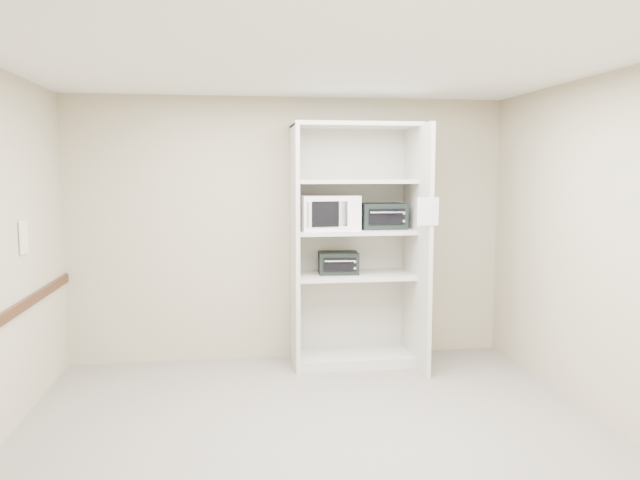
{
  "coord_description": "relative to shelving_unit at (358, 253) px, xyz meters",
  "views": [
    {
      "loc": [
        -0.59,
        -4.41,
        1.94
      ],
      "look_at": [
        0.23,
        1.41,
        1.3
      ],
      "focal_mm": 35.0,
      "sensor_mm": 36.0,
      "label": 1
    }
  ],
  "objects": [
    {
      "name": "toaster_oven_lower",
      "position": [
        -0.2,
        0.03,
        -0.1
      ],
      "size": [
        0.41,
        0.32,
        0.22
      ],
      "primitive_type": "cube",
      "rotation": [
        0.0,
        0.0,
        -0.07
      ],
      "color": "black",
      "rests_on": "shelving_unit"
    },
    {
      "name": "wall_poster",
      "position": [
        -2.9,
        -0.9,
        0.3
      ],
      "size": [
        0.01,
        0.19,
        0.27
      ],
      "primitive_type": "cube",
      "color": "white",
      "rests_on": "wall_left"
    },
    {
      "name": "wall_front",
      "position": [
        -0.67,
        -3.7,
        0.22
      ],
      "size": [
        4.5,
        0.02,
        2.7
      ],
      "primitive_type": "cube",
      "color": "tan",
      "rests_on": "ground"
    },
    {
      "name": "paper_sign",
      "position": [
        0.52,
        -0.63,
        0.45
      ],
      "size": [
        0.2,
        0.01,
        0.25
      ],
      "primitive_type": "cube",
      "rotation": [
        0.0,
        0.0,
        0.02
      ],
      "color": "white",
      "rests_on": "shelving_unit"
    },
    {
      "name": "microwave",
      "position": [
        -0.31,
        0.0,
        0.41
      ],
      "size": [
        0.6,
        0.48,
        0.34
      ],
      "primitive_type": "cube",
      "rotation": [
        0.0,
        0.0,
        0.08
      ],
      "color": "white",
      "rests_on": "shelving_unit"
    },
    {
      "name": "toaster_oven_upper",
      "position": [
        0.24,
        0.02,
        0.37
      ],
      "size": [
        0.47,
        0.36,
        0.26
      ],
      "primitive_type": "cube",
      "rotation": [
        0.0,
        0.0,
        0.05
      ],
      "color": "black",
      "rests_on": "shelving_unit"
    },
    {
      "name": "shelving_unit",
      "position": [
        0.0,
        0.0,
        0.0
      ],
      "size": [
        1.24,
        0.92,
        2.42
      ],
      "color": "beige",
      "rests_on": "floor"
    },
    {
      "name": "wall_right",
      "position": [
        1.58,
        -1.7,
        0.22
      ],
      "size": [
        0.02,
        4.0,
        2.7
      ],
      "primitive_type": "cube",
      "color": "tan",
      "rests_on": "ground"
    },
    {
      "name": "floor",
      "position": [
        -0.67,
        -1.7,
        -1.13
      ],
      "size": [
        4.5,
        4.0,
        0.01
      ],
      "primitive_type": "cube",
      "color": "slate",
      "rests_on": "ground"
    },
    {
      "name": "ceiling",
      "position": [
        -0.67,
        -1.7,
        1.57
      ],
      "size": [
        4.5,
        4.0,
        0.01
      ],
      "primitive_type": "cube",
      "color": "white"
    },
    {
      "name": "wall_back",
      "position": [
        -0.67,
        0.3,
        0.22
      ],
      "size": [
        4.5,
        0.02,
        2.7
      ],
      "primitive_type": "cube",
      "color": "tan",
      "rests_on": "ground"
    }
  ]
}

